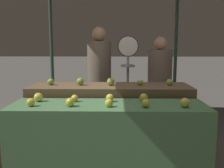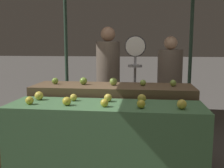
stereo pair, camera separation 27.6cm
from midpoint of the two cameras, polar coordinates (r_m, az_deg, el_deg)
The scene contains 19 objects.
display_counter_front at distance 2.63m, azimuth -3.85°, elevation -13.89°, with size 1.87×0.55×0.89m, color #4C7A4C.
display_counter_back at distance 3.18m, azimuth -2.91°, elevation -9.02°, with size 1.87×0.55×0.98m, color brown.
apple_front_0 at distance 2.56m, azimuth -20.29°, elevation -3.79°, with size 0.08×0.08×0.08m, color gold.
apple_front_1 at distance 2.45m, azimuth -12.32°, elevation -3.91°, with size 0.08×0.08×0.08m, color gold.
apple_front_2 at distance 2.38m, azimuth -4.00°, elevation -4.19°, with size 0.07×0.07×0.07m, color gold.
apple_front_3 at distance 2.37m, azimuth 4.03°, elevation -4.23°, with size 0.08×0.08×0.08m, color gold.
apple_front_4 at distance 2.42m, azimuth 12.49°, elevation -4.02°, with size 0.09×0.09×0.09m, color yellow.
apple_front_5 at distance 2.74m, azimuth -18.56°, elevation -2.76°, with size 0.09×0.09×0.09m, color yellow.
apple_front_6 at distance 2.64m, azimuth -11.12°, elevation -3.08°, with size 0.07×0.07×0.07m, color yellow.
apple_front_7 at distance 2.60m, azimuth -3.51°, elevation -3.04°, with size 0.08×0.08×0.08m, color yellow.
apple_front_8 at distance 2.58m, azimuth 3.88°, elevation -3.05°, with size 0.08×0.08×0.08m, color gold.
apple_back_0 at distance 3.20m, azimuth -15.63°, elevation 0.46°, with size 0.08×0.08×0.08m, color #7AA338.
apple_back_1 at distance 3.11m, azimuth -9.46°, elevation 0.54°, with size 0.09×0.09×0.09m, color #7AA338.
apple_back_2 at distance 3.05m, azimuth -2.85°, elevation 0.51°, with size 0.09×0.09×0.09m, color #8EB247.
apple_back_3 at distance 3.07m, azimuth 3.61°, elevation 0.36°, with size 0.07×0.07×0.07m, color #8EB247.
apple_back_4 at distance 3.10m, azimuth 9.95°, elevation 0.36°, with size 0.07×0.07×0.07m, color #8EB247.
produce_scale at distance 3.74m, azimuth 1.38°, elevation 3.97°, with size 0.29×0.20×1.57m.
person_vendor_at_scale at distance 4.11m, azimuth -4.70°, elevation 2.18°, with size 0.41×0.41×1.72m.
person_customer_left at distance 4.26m, azimuth 8.52°, elevation 1.07°, with size 0.51×0.51×1.58m.
Camera 1 is at (0.08, -2.43, 1.45)m, focal length 42.00 mm.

